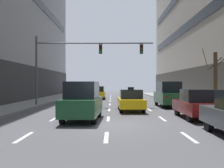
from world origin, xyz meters
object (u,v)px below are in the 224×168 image
object	(u,v)px
traffic_signal_0	(79,56)
street_tree_0	(215,79)
taxi_driving_2	(131,100)
taxi_driving_1	(98,93)
car_parked_3	(168,94)
car_parked_2	(197,104)
car_driving_0	(82,101)

from	to	relation	value
traffic_signal_0	street_tree_0	distance (m)	11.44
taxi_driving_2	street_tree_0	world-z (taller)	street_tree_0
taxi_driving_1	car_parked_3	bearing A→B (deg)	-58.83
car_parked_2	street_tree_0	distance (m)	4.26
taxi_driving_2	car_parked_2	world-z (taller)	taxi_driving_2
car_parked_3	street_tree_0	distance (m)	4.90
taxi_driving_1	taxi_driving_2	size ratio (longest dim) A/B	1.04
taxi_driving_1	car_parked_2	world-z (taller)	taxi_driving_1
car_parked_3	traffic_signal_0	bearing A→B (deg)	173.63
car_parked_2	traffic_signal_0	distance (m)	11.90
car_driving_0	taxi_driving_2	xyz separation A→B (m)	(2.93, 4.63, -0.27)
taxi_driving_2	car_parked_2	bearing A→B (deg)	-48.95
taxi_driving_1	car_driving_0	bearing A→B (deg)	-89.32
car_parked_3	street_tree_0	bearing A→B (deg)	-60.84
taxi_driving_2	car_parked_3	bearing A→B (deg)	44.50
taxi_driving_2	car_parked_3	distance (m)	4.89
traffic_signal_0	street_tree_0	xyz separation A→B (m)	(10.05, -5.01, -2.17)
car_parked_3	car_driving_0	bearing A→B (deg)	-128.55
taxi_driving_2	car_parked_2	xyz separation A→B (m)	(3.48, -4.00, 0.05)
taxi_driving_2	car_parked_2	distance (m)	5.30
car_driving_0	car_parked_3	xyz separation A→B (m)	(6.42, 8.05, 0.03)
taxi_driving_2	car_parked_2	size ratio (longest dim) A/B	0.94
taxi_driving_2	traffic_signal_0	bearing A→B (deg)	134.84
car_parked_3	traffic_signal_0	xyz separation A→B (m)	(-7.74, 0.86, 3.37)
car_driving_0	taxi_driving_1	distance (m)	19.03
car_parked_3	street_tree_0	size ratio (longest dim) A/B	1.01
car_parked_2	traffic_signal_0	xyz separation A→B (m)	(-7.74, 8.28, 3.62)
car_driving_0	car_parked_3	size ratio (longest dim) A/B	0.99
car_driving_0	traffic_signal_0	xyz separation A→B (m)	(-1.33, 8.92, 3.40)
car_parked_2	street_tree_0	xyz separation A→B (m)	(2.31, 3.27, 1.45)
car_driving_0	traffic_signal_0	bearing A→B (deg)	98.45
taxi_driving_2	traffic_signal_0	size ratio (longest dim) A/B	0.40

